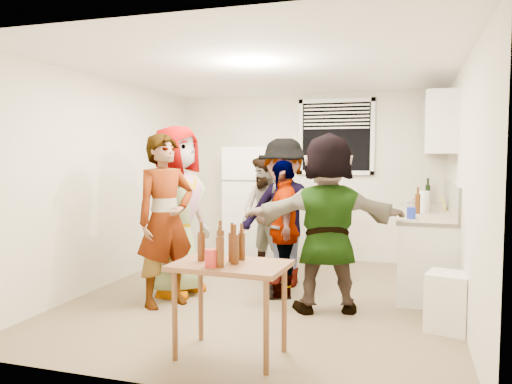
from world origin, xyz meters
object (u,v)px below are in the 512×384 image
(kettle, at_px, (421,210))
(guest_black, at_px, (283,295))
(beer_bottle_counter, at_px, (417,214))
(refrigerator, at_px, (252,204))
(trash_bin, at_px, (448,303))
(beer_bottle_table, at_px, (242,260))
(guest_back_left, at_px, (266,274))
(guest_grey, at_px, (178,294))
(guest_back_right, at_px, (284,285))
(serving_table, at_px, (231,356))
(red_cup, at_px, (211,267))
(guest_stripe, at_px, (167,305))
(guest_orange, at_px, (326,310))
(wine_bottle, at_px, (427,204))
(blue_cup, at_px, (411,219))

(kettle, bearing_deg, guest_black, -144.35)
(beer_bottle_counter, bearing_deg, refrigerator, 156.67)
(trash_bin, bearing_deg, guest_black, 159.09)
(beer_bottle_table, xyz_separation_m, guest_back_left, (-0.52, 2.55, -0.74))
(guest_grey, distance_m, guest_back_right, 1.29)
(kettle, xyz_separation_m, guest_grey, (-2.66, -1.45, -0.90))
(guest_back_right, bearing_deg, guest_black, -71.32)
(guest_back_right, bearing_deg, serving_table, -81.05)
(beer_bottle_table, height_order, guest_grey, beer_bottle_table)
(trash_bin, height_order, beer_bottle_table, beer_bottle_table)
(red_cup, bearing_deg, guest_stripe, 129.73)
(red_cup, height_order, guest_orange, red_cup)
(beer_bottle_counter, distance_m, red_cup, 3.05)
(kettle, xyz_separation_m, beer_bottle_counter, (-0.05, -0.45, 0.00))
(refrigerator, relative_size, guest_back_right, 0.95)
(guest_orange, bearing_deg, wine_bottle, -132.11)
(wine_bottle, distance_m, guest_orange, 2.74)
(trash_bin, bearing_deg, beer_bottle_counter, 100.78)
(red_cup, distance_m, guest_back_left, 2.97)
(refrigerator, distance_m, beer_bottle_table, 3.50)
(beer_bottle_counter, bearing_deg, guest_black, -153.37)
(blue_cup, xyz_separation_m, guest_stripe, (-2.45, -0.90, -0.90))
(refrigerator, height_order, wine_bottle, refrigerator)
(red_cup, height_order, guest_back_left, red_cup)
(wine_bottle, height_order, serving_table, wine_bottle)
(beer_bottle_counter, xyz_separation_m, trash_bin, (0.26, -1.37, -0.65))
(trash_bin, height_order, guest_back_right, trash_bin)
(kettle, relative_size, guest_grey, 0.13)
(kettle, xyz_separation_m, guest_orange, (-0.93, -1.57, -0.90))
(guest_grey, height_order, guest_back_left, guest_grey)
(beer_bottle_table, distance_m, guest_black, 1.78)
(blue_cup, relative_size, red_cup, 0.94)
(guest_grey, distance_m, guest_stripe, 0.43)
(blue_cup, relative_size, guest_black, 0.08)
(kettle, distance_m, guest_black, 2.10)
(refrigerator, bearing_deg, red_cup, -77.10)
(beer_bottle_counter, bearing_deg, guest_grey, -158.95)
(guest_orange, bearing_deg, guest_black, -54.08)
(red_cup, xyz_separation_m, guest_back_left, (-0.38, 2.85, -0.74))
(serving_table, bearing_deg, guest_back_right, 93.14)
(guest_back_left, bearing_deg, beer_bottle_table, -50.11)
(beer_bottle_counter, relative_size, guest_black, 0.15)
(guest_grey, distance_m, guest_back_left, 1.40)
(refrigerator, distance_m, serving_table, 3.71)
(guest_orange, bearing_deg, beer_bottle_counter, -146.88)
(serving_table, distance_m, beer_bottle_table, 0.76)
(red_cup, xyz_separation_m, guest_grey, (-1.09, 1.64, -0.74))
(guest_black, bearing_deg, beer_bottle_table, -15.37)
(kettle, height_order, serving_table, kettle)
(wine_bottle, bearing_deg, kettle, -97.08)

